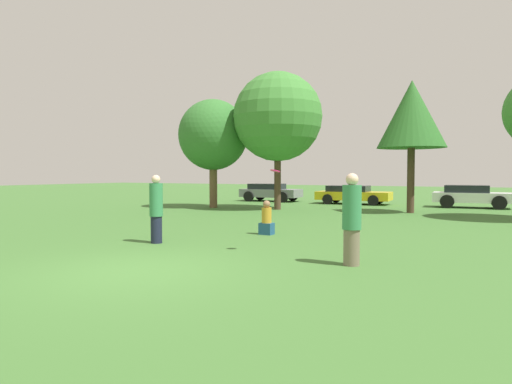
% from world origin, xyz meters
% --- Properties ---
extents(ground_plane, '(120.00, 120.00, 0.00)m').
position_xyz_m(ground_plane, '(0.00, 0.00, 0.00)').
color(ground_plane, '#3D6B2D').
extents(person_thrower, '(0.35, 0.35, 1.78)m').
position_xyz_m(person_thrower, '(-1.94, 2.76, 0.90)').
color(person_thrower, '#191E33').
rests_on(person_thrower, ground).
extents(person_catcher, '(0.37, 0.37, 1.82)m').
position_xyz_m(person_catcher, '(3.36, 2.38, 0.92)').
color(person_catcher, '#726651').
rests_on(person_catcher, ground).
extents(frisbee, '(0.23, 0.22, 0.09)m').
position_xyz_m(frisbee, '(1.43, 2.91, 1.88)').
color(frisbee, '#F21E72').
extents(bystander_sitting, '(0.39, 0.33, 1.02)m').
position_xyz_m(bystander_sitting, '(-0.14, 5.59, 0.43)').
color(bystander_sitting, navy).
rests_on(bystander_sitting, ground).
extents(tree_0, '(3.67, 3.67, 5.74)m').
position_xyz_m(tree_0, '(-7.43, 13.69, 3.85)').
color(tree_0, brown).
rests_on(tree_0, ground).
extents(tree_1, '(4.46, 4.46, 6.89)m').
position_xyz_m(tree_1, '(-3.84, 14.12, 4.65)').
color(tree_1, '#473323').
rests_on(tree_1, ground).
extents(tree_2, '(3.09, 3.09, 6.08)m').
position_xyz_m(tree_2, '(2.41, 15.24, 4.50)').
color(tree_2, '#473323').
rests_on(tree_2, ground).
extents(parked_car_grey, '(3.91, 2.11, 1.15)m').
position_xyz_m(parked_car_grey, '(-7.19, 20.01, 0.63)').
color(parked_car_grey, slate).
rests_on(parked_car_grey, ground).
extents(parked_car_yellow, '(4.35, 2.12, 1.10)m').
position_xyz_m(parked_car_yellow, '(-1.65, 19.88, 0.59)').
color(parked_car_yellow, gold).
rests_on(parked_car_yellow, ground).
extents(parked_car_white, '(3.96, 2.02, 1.20)m').
position_xyz_m(parked_car_white, '(4.73, 19.98, 0.65)').
color(parked_car_white, silver).
rests_on(parked_car_white, ground).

